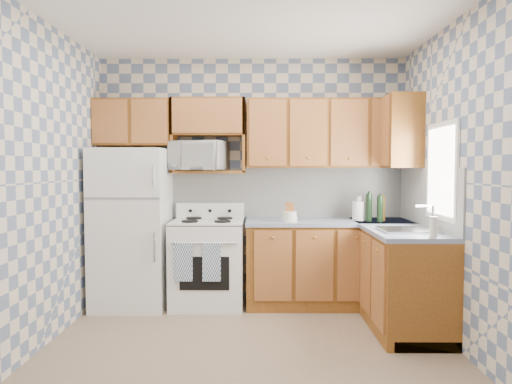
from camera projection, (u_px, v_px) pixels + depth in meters
floor at (249, 353)px, 3.64m from camera, size 3.40×3.40×0.00m
back_wall at (252, 179)px, 5.17m from camera, size 3.40×0.02×2.70m
right_wall at (466, 184)px, 3.56m from camera, size 0.02×3.20×2.70m
backsplash_back at (287, 193)px, 5.16m from camera, size 2.60×0.02×0.56m
backsplash_right at (427, 197)px, 4.37m from camera, size 0.02×1.60×0.56m
refrigerator at (132, 228)px, 4.86m from camera, size 0.75×0.70×1.68m
stove_body at (208, 264)px, 4.89m from camera, size 0.76×0.65×0.90m
cooktop at (208, 222)px, 4.87m from camera, size 0.76×0.65×0.02m
backguard at (210, 210)px, 5.14m from camera, size 0.76×0.08×0.17m
dish_towel_left at (183, 262)px, 4.55m from camera, size 0.18×0.02×0.38m
dish_towel_right at (212, 262)px, 4.55m from camera, size 0.18×0.02×0.38m
base_cabinets_back at (328, 264)px, 4.91m from camera, size 1.75×0.60×0.88m
base_cabinets_right at (395, 275)px, 4.41m from camera, size 0.60×1.60×0.88m
countertop_back at (329, 222)px, 4.88m from camera, size 1.77×0.63×0.04m
countertop_right at (396, 228)px, 4.38m from camera, size 0.63×1.60×0.04m
upper_cabinets_back at (327, 134)px, 4.97m from camera, size 1.75×0.33×0.74m
upper_cabinets_fridge at (134, 123)px, 4.98m from camera, size 0.82×0.33×0.50m
upper_cabinets_right at (398, 133)px, 4.78m from camera, size 0.33×0.70×0.74m
microwave_shelf at (209, 172)px, 5.00m from camera, size 0.80×0.33×0.03m
microwave at (199, 156)px, 4.93m from camera, size 0.65×0.51×0.32m
sink at (408, 230)px, 4.03m from camera, size 0.48×0.40×0.03m
window at (442, 171)px, 4.00m from camera, size 0.02×0.66×0.86m
bottle_0 at (369, 207)px, 4.77m from camera, size 0.06×0.06×0.29m
bottle_1 at (380, 209)px, 4.71m from camera, size 0.06×0.06×0.27m
bottle_2 at (382, 209)px, 4.81m from camera, size 0.06×0.06×0.25m
knife_block at (290, 212)px, 4.78m from camera, size 0.10×0.10×0.20m
electric_kettle at (360, 211)px, 4.87m from camera, size 0.16×0.16×0.20m
food_containers at (290, 217)px, 4.73m from camera, size 0.16×0.16×0.11m
soap_bottle at (433, 227)px, 3.64m from camera, size 0.06×0.06×0.17m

